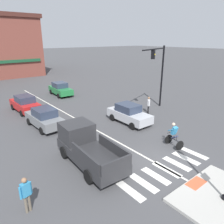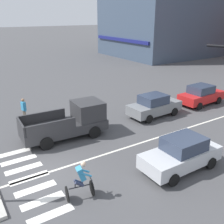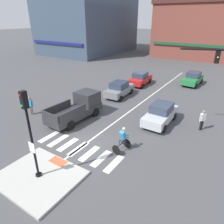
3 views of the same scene
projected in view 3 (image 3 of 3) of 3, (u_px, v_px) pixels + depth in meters
ground_plane at (85, 144)px, 14.04m from camera, size 300.00×300.00×0.00m
traffic_island at (39, 176)px, 11.07m from camera, size 4.29×3.53×0.15m
tactile_pad_front at (58, 161)px, 12.11m from camera, size 1.10×0.60×0.01m
signal_pole at (30, 129)px, 9.81m from camera, size 0.44×0.38×4.83m
crosswalk_stripe_a at (49, 137)px, 14.91m from camera, size 0.44×1.80×0.01m
crosswalk_stripe_b at (58, 140)px, 14.45m from camera, size 0.44×1.80×0.01m
crosswalk_stripe_c at (68, 144)px, 13.99m from camera, size 0.44×1.80×0.01m
crosswalk_stripe_d at (78, 149)px, 13.53m from camera, size 0.44×1.80×0.01m
crosswalk_stripe_e at (89, 153)px, 13.06m from camera, size 0.44×1.80×0.01m
crosswalk_stripe_f at (101, 158)px, 12.60m from camera, size 0.44×1.80×0.01m
crosswalk_stripe_g at (114, 164)px, 12.14m from camera, size 0.44×1.80×0.01m
lane_centre_line at (146, 100)px, 21.63m from camera, size 0.14×28.00×0.01m
building_corner_left at (88, 19)px, 48.95m from camera, size 16.35×21.98×15.11m
building_corner_right at (204, 29)px, 45.72m from camera, size 18.15×19.72×11.13m
car_grey_westbound_far at (119, 89)px, 22.31m from camera, size 1.97×4.17×1.64m
car_red_westbound_distant at (140, 79)px, 26.15m from camera, size 1.98×4.17×1.64m
car_green_eastbound_distant at (193, 78)px, 26.21m from camera, size 2.01×4.18×1.64m
car_silver_eastbound_mid at (161, 114)px, 16.57m from camera, size 1.85×4.10×1.64m
pickup_truck_charcoal_westbound_near at (79, 107)px, 17.32m from camera, size 2.25×5.19×2.08m
cyclist at (122, 139)px, 13.00m from camera, size 0.86×1.20×1.68m
pedestrian_at_curb_left at (30, 104)px, 17.94m from camera, size 0.54×0.29×1.67m
pedestrian_waiting_far_side at (203, 119)px, 15.39m from camera, size 0.40×0.44×1.67m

